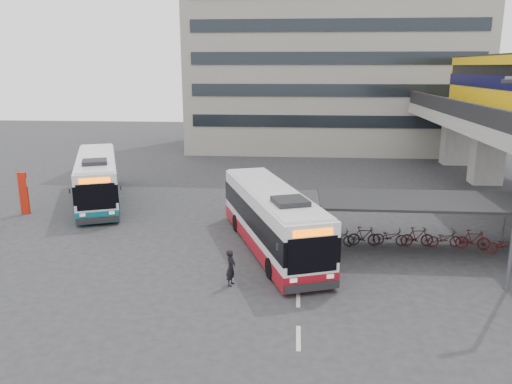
{
  "coord_description": "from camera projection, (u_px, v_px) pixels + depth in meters",
  "views": [
    {
      "loc": [
        2.26,
        -21.06,
        8.84
      ],
      "look_at": [
        0.13,
        5.97,
        2.0
      ],
      "focal_mm": 35.0,
      "sensor_mm": 36.0,
      "label": 1
    }
  ],
  "objects": [
    {
      "name": "pedestrian",
      "position": [
        231.0,
        268.0,
        20.58
      ],
      "size": [
        0.48,
        0.63,
        1.54
      ],
      "primitive_type": "imported",
      "rotation": [
        0.0,
        0.0,
        1.35
      ],
      "color": "black",
      "rests_on": "ground"
    },
    {
      "name": "ground",
      "position": [
        243.0,
        266.0,
        22.69
      ],
      "size": [
        120.0,
        120.0,
        0.0
      ],
      "primitive_type": "plane",
      "color": "#28282B",
      "rests_on": "ground"
    },
    {
      "name": "sign_totem_north",
      "position": [
        24.0,
        193.0,
        30.48
      ],
      "size": [
        0.57,
        0.17,
        2.62
      ],
      "rotation": [
        0.0,
        0.0,
        -0.01
      ],
      "color": "#B31D0B",
      "rests_on": "ground"
    },
    {
      "name": "office_block",
      "position": [
        332.0,
        32.0,
        53.97
      ],
      "size": [
        30.0,
        15.0,
        25.0
      ],
      "primitive_type": "cube",
      "color": "gray",
      "rests_on": "ground"
    },
    {
      "name": "bus_teal",
      "position": [
        97.0,
        179.0,
        33.21
      ],
      "size": [
        6.35,
        11.42,
        3.34
      ],
      "rotation": [
        0.0,
        0.0,
        0.37
      ],
      "color": "white",
      "rests_on": "ground"
    },
    {
      "name": "bus_main",
      "position": [
        272.0,
        219.0,
        24.62
      ],
      "size": [
        5.94,
        11.22,
        3.27
      ],
      "rotation": [
        0.0,
        0.0,
        0.34
      ],
      "color": "white",
      "rests_on": "ground"
    },
    {
      "name": "road_markings",
      "position": [
        298.0,
        298.0,
        19.6
      ],
      "size": [
        0.15,
        7.6,
        0.01
      ],
      "color": "beige",
      "rests_on": "ground"
    },
    {
      "name": "bike_shelter",
      "position": [
        420.0,
        223.0,
        24.61
      ],
      "size": [
        10.0,
        4.0,
        2.54
      ],
      "color": "#595B60",
      "rests_on": "ground"
    }
  ]
}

